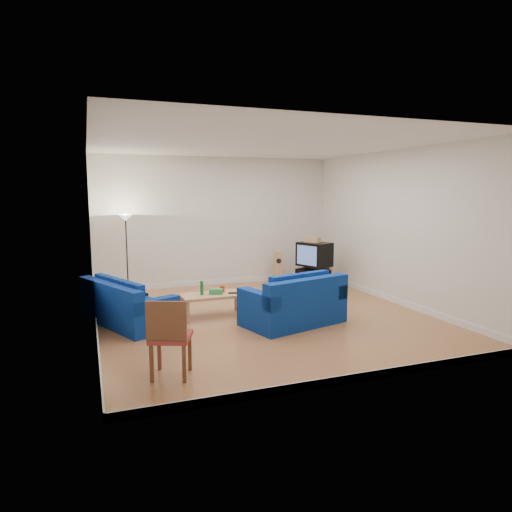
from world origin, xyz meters
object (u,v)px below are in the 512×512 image
object	(u,v)px
coffee_table	(213,297)
tv_stand	(313,279)
sofa_three_seat	(125,308)
television	(314,254)
sofa_loveseat	(295,306)

from	to	relation	value
coffee_table	tv_stand	world-z (taller)	tv_stand
sofa_three_seat	television	world-z (taller)	television
sofa_three_seat	sofa_loveseat	bearing A→B (deg)	45.30
sofa_loveseat	coffee_table	xyz separation A→B (m)	(-1.23, 1.01, 0.05)
sofa_three_seat	sofa_loveseat	xyz separation A→B (m)	(2.83, -1.07, 0.04)
sofa_three_seat	television	size ratio (longest dim) A/B	2.45
tv_stand	sofa_loveseat	bearing A→B (deg)	-62.00
sofa_three_seat	tv_stand	xyz separation A→B (m)	(4.55, 1.55, -0.05)
sofa_loveseat	coffee_table	size ratio (longest dim) A/B	1.62
sofa_loveseat	coffee_table	bearing A→B (deg)	125.24
sofa_three_seat	sofa_loveseat	distance (m)	3.03
tv_stand	television	world-z (taller)	television
sofa_loveseat	television	distance (m)	3.15
sofa_three_seat	coffee_table	xyz separation A→B (m)	(1.60, -0.06, 0.09)
tv_stand	television	bearing A→B (deg)	-22.09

